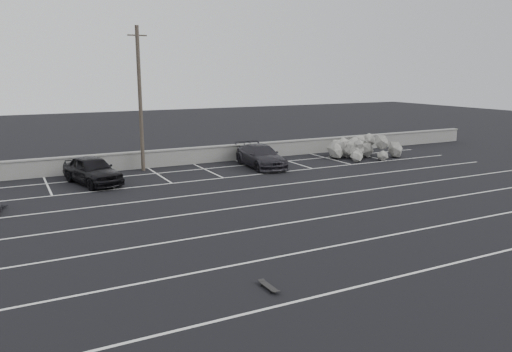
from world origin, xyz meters
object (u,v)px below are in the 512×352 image
riprap_pile (353,151)px  skateboard (269,287)px  car_left (92,170)px  car_right (261,156)px  trash_bin (245,153)px  utility_pole (140,99)px

riprap_pile → skateboard: size_ratio=7.08×
car_left → car_right: bearing=-15.0°
car_right → riprap_pile: size_ratio=0.88×
trash_bin → car_left: bearing=-166.5°
trash_bin → skateboard: size_ratio=1.34×
utility_pole → trash_bin: 7.88m
car_right → car_left: bearing=-176.1°
car_left → car_right: (10.19, 0.12, -0.06)m
utility_pole → skateboard: utility_pole is taller
car_right → utility_pole: size_ratio=0.56×
car_left → riprap_pile: size_ratio=0.81×
car_left → skateboard: 15.99m
skateboard → car_left: bearing=95.6°
trash_bin → skateboard: trash_bin is taller
car_right → skateboard: bearing=-113.9°
utility_pole → riprap_pile: size_ratio=1.56×
trash_bin → riprap_pile: (7.28, -2.20, -0.05)m
car_right → trash_bin: car_right is taller
riprap_pile → skateboard: riprap_pile is taller
utility_pole → riprap_pile: bearing=-8.4°
car_right → skateboard: size_ratio=6.23×
car_left → trash_bin: car_left is taller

